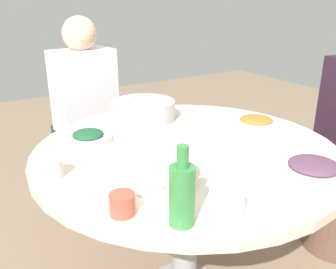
{
  "coord_description": "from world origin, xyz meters",
  "views": [
    {
      "loc": [
        -0.78,
        -1.11,
        1.32
      ],
      "look_at": [
        -0.05,
        0.06,
        0.8
      ],
      "focal_mm": 38.99,
      "sensor_mm": 36.0,
      "label": 1
    }
  ],
  "objects_px": {
    "soup_bowl": "(159,172)",
    "dish_greens": "(88,137)",
    "dish_eggplant": "(314,167)",
    "tea_cup_far": "(122,204)",
    "dish_tofu_braise": "(256,122)",
    "green_bottle": "(182,193)",
    "rice_bowl": "(143,110)",
    "round_dining_table": "(186,171)",
    "diner_left": "(85,95)",
    "tea_cup_near": "(53,168)",
    "tea_cup_side": "(233,201)",
    "stool_for_diner_left": "(92,180)"
  },
  "relations": [
    {
      "from": "dish_eggplant",
      "to": "tea_cup_far",
      "type": "height_order",
      "value": "tea_cup_far"
    },
    {
      "from": "tea_cup_side",
      "to": "stool_for_diner_left",
      "type": "bearing_deg",
      "value": 88.19
    },
    {
      "from": "dish_eggplant",
      "to": "dish_greens",
      "type": "distance_m",
      "value": 0.89
    },
    {
      "from": "rice_bowl",
      "to": "dish_tofu_braise",
      "type": "bearing_deg",
      "value": -41.63
    },
    {
      "from": "dish_greens",
      "to": "dish_tofu_braise",
      "type": "height_order",
      "value": "dish_greens"
    },
    {
      "from": "tea_cup_far",
      "to": "dish_greens",
      "type": "bearing_deg",
      "value": 79.06
    },
    {
      "from": "rice_bowl",
      "to": "soup_bowl",
      "type": "bearing_deg",
      "value": -113.63
    },
    {
      "from": "tea_cup_near",
      "to": "dish_tofu_braise",
      "type": "bearing_deg",
      "value": 1.0
    },
    {
      "from": "dish_eggplant",
      "to": "green_bottle",
      "type": "bearing_deg",
      "value": -178.95
    },
    {
      "from": "dish_eggplant",
      "to": "tea_cup_side",
      "type": "bearing_deg",
      "value": -175.3
    },
    {
      "from": "soup_bowl",
      "to": "diner_left",
      "type": "relative_size",
      "value": 0.33
    },
    {
      "from": "dish_tofu_braise",
      "to": "dish_eggplant",
      "type": "bearing_deg",
      "value": -111.38
    },
    {
      "from": "round_dining_table",
      "to": "diner_left",
      "type": "xyz_separation_m",
      "value": [
        -0.11,
        0.89,
        0.14
      ]
    },
    {
      "from": "round_dining_table",
      "to": "tea_cup_near",
      "type": "height_order",
      "value": "tea_cup_near"
    },
    {
      "from": "round_dining_table",
      "to": "diner_left",
      "type": "relative_size",
      "value": 1.61
    },
    {
      "from": "diner_left",
      "to": "tea_cup_near",
      "type": "bearing_deg",
      "value": -116.03
    },
    {
      "from": "rice_bowl",
      "to": "soup_bowl",
      "type": "height_order",
      "value": "rice_bowl"
    },
    {
      "from": "stool_for_diner_left",
      "to": "tea_cup_side",
      "type": "bearing_deg",
      "value": -91.81
    },
    {
      "from": "green_bottle",
      "to": "rice_bowl",
      "type": "bearing_deg",
      "value": 68.37
    },
    {
      "from": "dish_greens",
      "to": "dish_tofu_braise",
      "type": "distance_m",
      "value": 0.77
    },
    {
      "from": "dish_tofu_braise",
      "to": "diner_left",
      "type": "xyz_separation_m",
      "value": [
        -0.53,
        0.84,
        0.01
      ]
    },
    {
      "from": "dish_tofu_braise",
      "to": "green_bottle",
      "type": "bearing_deg",
      "value": -147.4
    },
    {
      "from": "dish_greens",
      "to": "green_bottle",
      "type": "xyz_separation_m",
      "value": [
        0.01,
        -0.7,
        0.07
      ]
    },
    {
      "from": "dish_tofu_braise",
      "to": "stool_for_diner_left",
      "type": "distance_m",
      "value": 1.13
    },
    {
      "from": "dish_tofu_braise",
      "to": "tea_cup_side",
      "type": "height_order",
      "value": "tea_cup_side"
    },
    {
      "from": "tea_cup_far",
      "to": "dish_tofu_braise",
      "type": "bearing_deg",
      "value": 22.1
    },
    {
      "from": "rice_bowl",
      "to": "diner_left",
      "type": "relative_size",
      "value": 0.41
    },
    {
      "from": "dish_tofu_braise",
      "to": "diner_left",
      "type": "bearing_deg",
      "value": 122.44
    },
    {
      "from": "soup_bowl",
      "to": "tea_cup_near",
      "type": "xyz_separation_m",
      "value": [
        -0.29,
        0.2,
        0.0
      ]
    },
    {
      "from": "soup_bowl",
      "to": "dish_greens",
      "type": "distance_m",
      "value": 0.45
    },
    {
      "from": "soup_bowl",
      "to": "green_bottle",
      "type": "bearing_deg",
      "value": -106.75
    },
    {
      "from": "dish_eggplant",
      "to": "dish_tofu_braise",
      "type": "relative_size",
      "value": 1.0
    },
    {
      "from": "dish_tofu_braise",
      "to": "tea_cup_side",
      "type": "distance_m",
      "value": 0.76
    },
    {
      "from": "stool_for_diner_left",
      "to": "diner_left",
      "type": "bearing_deg",
      "value": -82.87
    },
    {
      "from": "green_bottle",
      "to": "tea_cup_near",
      "type": "relative_size",
      "value": 3.36
    },
    {
      "from": "round_dining_table",
      "to": "green_bottle",
      "type": "distance_m",
      "value": 0.56
    },
    {
      "from": "dish_eggplant",
      "to": "tea_cup_far",
      "type": "bearing_deg",
      "value": 170.31
    },
    {
      "from": "tea_cup_near",
      "to": "rice_bowl",
      "type": "bearing_deg",
      "value": 34.62
    },
    {
      "from": "dish_greens",
      "to": "tea_cup_far",
      "type": "xyz_separation_m",
      "value": [
        -0.11,
        -0.57,
        0.01
      ]
    },
    {
      "from": "tea_cup_side",
      "to": "stool_for_diner_left",
      "type": "relative_size",
      "value": 0.15
    },
    {
      "from": "dish_tofu_braise",
      "to": "diner_left",
      "type": "distance_m",
      "value": 1.0
    },
    {
      "from": "dish_tofu_braise",
      "to": "soup_bowl",
      "type": "bearing_deg",
      "value": -161.53
    },
    {
      "from": "tea_cup_near",
      "to": "round_dining_table",
      "type": "bearing_deg",
      "value": -3.17
    },
    {
      "from": "soup_bowl",
      "to": "stool_for_diner_left",
      "type": "xyz_separation_m",
      "value": [
        0.13,
        1.06,
        -0.55
      ]
    },
    {
      "from": "tea_cup_side",
      "to": "green_bottle",
      "type": "bearing_deg",
      "value": 171.99
    },
    {
      "from": "stool_for_diner_left",
      "to": "tea_cup_far",
      "type": "bearing_deg",
      "value": -104.97
    },
    {
      "from": "round_dining_table",
      "to": "dish_eggplant",
      "type": "distance_m",
      "value": 0.5
    },
    {
      "from": "dish_tofu_braise",
      "to": "green_bottle",
      "type": "xyz_separation_m",
      "value": [
        -0.74,
        -0.47,
        0.07
      ]
    },
    {
      "from": "rice_bowl",
      "to": "dish_eggplant",
      "type": "bearing_deg",
      "value": -74.62
    },
    {
      "from": "dish_tofu_braise",
      "to": "dish_greens",
      "type": "bearing_deg",
      "value": 163.06
    }
  ]
}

